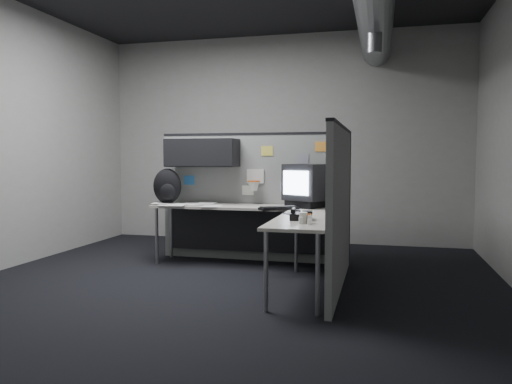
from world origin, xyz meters
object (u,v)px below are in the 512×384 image
(phone, at_px, (300,215))
(backpack, at_px, (167,187))
(keyboard, at_px, (279,208))
(monitor, at_px, (308,185))
(desk, at_px, (260,219))

(phone, xyz_separation_m, backpack, (-1.88, 1.16, 0.18))
(keyboard, relative_size, phone, 1.74)
(backpack, bearing_deg, phone, -37.33)
(keyboard, distance_m, backpack, 1.55)
(monitor, bearing_deg, backpack, 163.53)
(keyboard, height_order, backpack, backpack)
(monitor, xyz_separation_m, phone, (0.10, -1.19, -0.22))
(desk, distance_m, keyboard, 0.29)
(backpack, bearing_deg, keyboard, -18.38)
(phone, bearing_deg, keyboard, 115.79)
(phone, bearing_deg, desk, 125.36)
(desk, distance_m, backpack, 1.33)
(phone, relative_size, backpack, 0.58)
(phone, distance_m, backpack, 2.22)
(desk, bearing_deg, monitor, 29.61)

